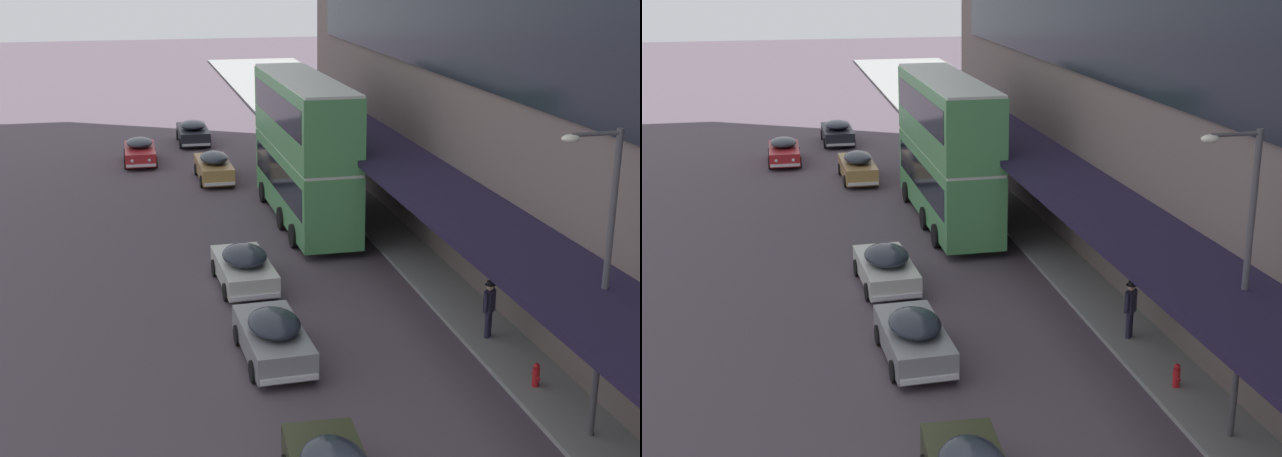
{
  "view_description": "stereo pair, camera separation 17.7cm",
  "coord_description": "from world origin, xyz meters",
  "views": [
    {
      "loc": [
        -3.86,
        -14.24,
        11.51
      ],
      "look_at": [
        2.84,
        15.97,
        2.06
      ],
      "focal_mm": 50.0,
      "sensor_mm": 36.0,
      "label": 1
    },
    {
      "loc": [
        -3.69,
        -14.28,
        11.51
      ],
      "look_at": [
        2.84,
        15.97,
        2.06
      ],
      "focal_mm": 50.0,
      "sensor_mm": 36.0,
      "label": 2
    }
  ],
  "objects": [
    {
      "name": "pedestrian_at_kerb",
      "position": [
        6.8,
        9.62,
        1.18
      ],
      "size": [
        0.48,
        0.46,
        1.86
      ],
      "color": "#25253A",
      "rests_on": "sidewalk_kerb"
    },
    {
      "name": "fire_hydrant",
      "position": [
        6.78,
        6.2,
        0.49
      ],
      "size": [
        0.2,
        0.4,
        0.7
      ],
      "color": "red",
      "rests_on": "sidewalk_kerb"
    },
    {
      "name": "street_lamp",
      "position": [
        6.8,
        3.48,
        4.58
      ],
      "size": [
        1.5,
        0.28,
        7.7
      ],
      "color": "#4C4C51",
      "rests_on": "sidewalk_kerb"
    },
    {
      "name": "sedan_trailing_mid",
      "position": [
        0.41,
        42.67,
        0.75
      ],
      "size": [
        1.97,
        4.76,
        1.51
      ],
      "color": "black",
      "rests_on": "ground"
    },
    {
      "name": "transit_bus_kerbside_front",
      "position": [
        3.82,
        23.71,
        3.51
      ],
      "size": [
        2.81,
        11.41,
        6.52
      ],
      "color": "#4C9756",
      "rests_on": "ground"
    },
    {
      "name": "sedan_trailing_near",
      "position": [
        -3.09,
        37.61,
        0.72
      ],
      "size": [
        1.87,
        4.63,
        1.44
      ],
      "color": "#A31D23",
      "rests_on": "ground"
    },
    {
      "name": "sedan_second_near",
      "position": [
        0.05,
        16.12,
        0.76
      ],
      "size": [
        2.1,
        4.52,
        1.55
      ],
      "color": "beige",
      "rests_on": "ground"
    },
    {
      "name": "sedan_second_mid",
      "position": [
        0.04,
        9.75,
        0.76
      ],
      "size": [
        2.01,
        4.49,
        1.52
      ],
      "color": "gray",
      "rests_on": "ground"
    },
    {
      "name": "sedan_oncoming_rear",
      "position": [
        0.67,
        32.45,
        0.78
      ],
      "size": [
        1.86,
        4.87,
        1.58
      ],
      "color": "#A17742",
      "rests_on": "ground"
    }
  ]
}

